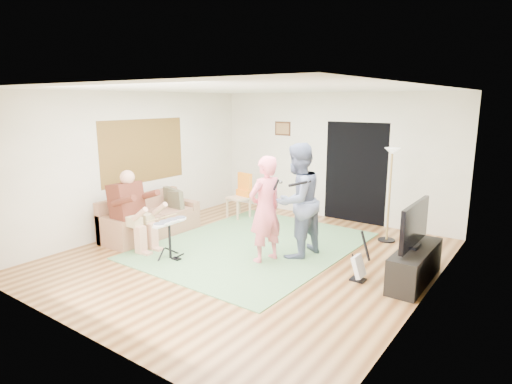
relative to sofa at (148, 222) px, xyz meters
The scene contains 19 objects.
floor 2.30m from the sofa, ahead, with size 6.00×6.00×0.00m, color brown.
walls 2.54m from the sofa, ahead, with size 5.50×6.00×2.70m, color beige, non-canonical shape.
ceiling 3.35m from the sofa, ahead, with size 6.00×6.00×0.00m, color white.
window_blinds 1.42m from the sofa, 141.69° to the left, with size 2.05×2.05×0.00m, color brown.
doorway 4.31m from the sofa, 48.04° to the left, with size 2.10×2.10×0.00m, color black.
picture_frame 3.70m from the sofa, 71.83° to the left, with size 0.42×0.03×0.32m, color #3F2314.
area_rug 2.15m from the sofa, 17.93° to the left, with size 3.08×3.91×0.02m, color #54824F.
sofa is the anchor object (origin of this frame).
drummer 0.82m from the sofa, 57.44° to the right, with size 0.89×0.50×1.37m.
drum_kit 1.44m from the sofa, 26.84° to the right, with size 0.36×0.65×0.67m.
singer 2.67m from the sofa, ahead, with size 0.62×0.41×1.71m, color #F2697A.
microphone 2.98m from the sofa, ahead, with size 0.06×0.06×0.24m, color black, non-canonical shape.
guitarist 3.04m from the sofa, 13.02° to the left, with size 0.91×0.71×1.88m, color slate.
guitar_held 3.32m from the sofa, 12.21° to the left, with size 0.12×0.60×0.26m, color white, non-canonical shape.
guitar_spare 4.14m from the sofa, ahead, with size 0.27×0.24×0.75m.
torchiere_lamp 4.58m from the sofa, 30.86° to the left, with size 0.31×0.31×1.71m.
dining_chair 2.12m from the sofa, 71.83° to the left, with size 0.49×0.51×0.97m.
tv_cabinet 4.84m from the sofa, ahead, with size 0.40×1.40×0.50m, color black.
television 4.83m from the sofa, ahead, with size 0.06×1.15×0.61m, color black.
Camera 1 is at (3.98, -5.37, 2.54)m, focal length 30.00 mm.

